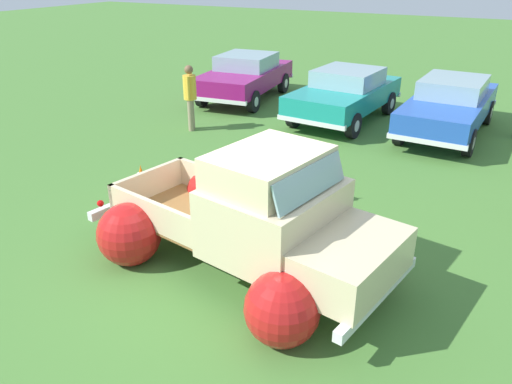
% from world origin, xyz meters
% --- Properties ---
extents(ground_plane, '(80.00, 80.00, 0.00)m').
position_xyz_m(ground_plane, '(0.00, 0.00, 0.00)').
color(ground_plane, '#477A33').
extents(vintage_pickup_truck, '(4.88, 3.39, 1.96)m').
position_xyz_m(vintage_pickup_truck, '(0.38, -0.07, 0.76)').
color(vintage_pickup_truck, black).
rests_on(vintage_pickup_truck, ground).
extents(show_car_0, '(2.31, 4.39, 1.43)m').
position_xyz_m(show_car_0, '(-4.74, 8.69, 0.78)').
color(show_car_0, black).
rests_on(show_car_0, ground).
extents(show_car_1, '(2.27, 4.29, 1.43)m').
position_xyz_m(show_car_1, '(-1.09, 7.92, 0.78)').
color(show_car_1, black).
rests_on(show_car_1, ground).
extents(show_car_2, '(1.99, 4.68, 1.43)m').
position_xyz_m(show_car_2, '(1.69, 8.02, 0.78)').
color(show_car_2, black).
rests_on(show_car_2, ground).
extents(spectator_1, '(0.46, 0.51, 1.72)m').
position_xyz_m(spectator_1, '(-4.40, 5.12, 0.98)').
color(spectator_1, gray).
rests_on(spectator_1, ground).
extents(lane_cone_0, '(0.36, 0.36, 0.63)m').
position_xyz_m(lane_cone_0, '(0.42, 2.66, 0.31)').
color(lane_cone_0, black).
rests_on(lane_cone_0, ground).
extents(lane_cone_1, '(0.36, 0.36, 0.63)m').
position_xyz_m(lane_cone_1, '(-2.85, 1.23, 0.31)').
color(lane_cone_1, black).
rests_on(lane_cone_1, ground).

